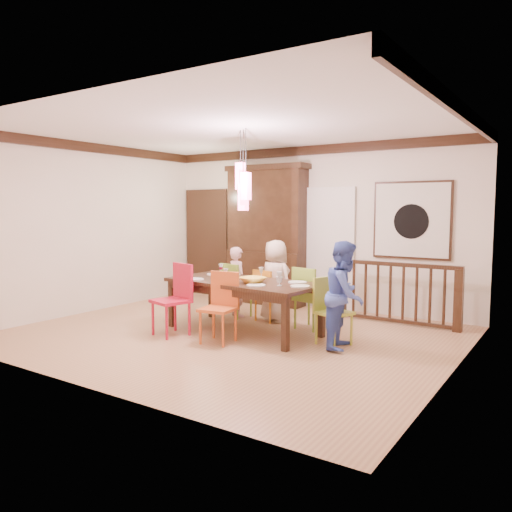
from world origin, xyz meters
The scene contains 37 objects.
floor centered at (0.00, 0.00, 0.00)m, with size 6.00×6.00×0.00m, color #A77451.
ceiling centered at (0.00, 0.00, 2.90)m, with size 6.00×6.00×0.00m, color white.
wall_back centered at (0.00, 2.50, 1.45)m, with size 6.00×6.00×0.00m, color beige.
wall_left centered at (-3.00, 0.00, 1.45)m, with size 5.00×5.00×0.00m, color beige.
wall_right centered at (3.00, 0.00, 1.45)m, with size 5.00×5.00×0.00m, color beige.
crown_molding centered at (0.00, 0.00, 2.82)m, with size 6.00×5.00×0.16m, color black, non-canonical shape.
panel_door centered at (-2.40, 2.45, 1.05)m, with size 1.04×0.07×2.24m, color black.
white_doorway centered at (0.35, 2.46, 1.05)m, with size 0.97×0.05×2.22m, color silver.
painting centered at (1.80, 2.46, 1.60)m, with size 1.25×0.06×1.25m.
pendant_cluster centered at (0.05, 0.24, 2.11)m, with size 0.27×0.21×1.14m.
dining_table centered at (0.05, 0.24, 0.67)m, with size 2.35×1.24×0.75m.
chair_far_left centered at (-0.61, 1.01, 0.51)m, with size 0.46×0.46×0.89m.
chair_far_mid centered at (-0.02, 1.05, 0.47)m, with size 0.43×0.43×0.83m.
chair_far_right centered at (0.78, 0.95, 0.53)m, with size 0.48×0.48×0.93m.
chair_near_left centered at (-0.69, -0.49, 0.58)m, with size 0.56×0.56×1.01m.
chair_near_mid centered at (0.11, -0.44, 0.54)m, with size 0.48×0.48×0.94m.
chair_end_right centered at (1.44, 0.32, 0.51)m, with size 0.51×0.51×0.88m.
china_hutch centered at (-0.84, 2.30, 1.30)m, with size 1.64×0.46×2.59m.
balustrade centered at (1.75, 1.95, 0.50)m, with size 1.94×0.12×0.96m.
person_far_left centered at (-0.64, 1.04, 0.58)m, with size 0.42×0.28×1.16m, color #FFC2CD.
person_far_mid centered at (0.09, 1.08, 0.65)m, with size 0.63×0.41×1.29m, color #C8B097.
person_end_right centered at (1.61, 0.27, 0.69)m, with size 0.67×0.52×1.38m, color #415AB7.
serving_bowl centered at (0.29, 0.12, 0.79)m, with size 0.34×0.34×0.08m, color gold.
small_bowl centered at (-0.21, 0.36, 0.78)m, with size 0.20×0.20×0.06m, color white.
cup_left centered at (-0.36, 0.15, 0.79)m, with size 0.11×0.11×0.09m, color silver.
cup_right centered at (0.58, 0.35, 0.79)m, with size 0.09×0.09×0.09m, color silver.
plate_far_left centered at (-0.69, 0.52, 0.76)m, with size 0.26×0.26×0.01m, color white.
plate_far_mid centered at (0.08, 0.51, 0.76)m, with size 0.26×0.26×0.01m, color white.
plate_far_right centered at (0.80, 0.49, 0.76)m, with size 0.26×0.26×0.01m, color white.
plate_near_left centered at (-0.60, -0.07, 0.76)m, with size 0.26×0.26×0.01m, color white.
plate_near_mid centered at (0.46, -0.06, 0.76)m, with size 0.26×0.26×0.01m, color white.
plate_end_right centered at (1.00, 0.20, 0.76)m, with size 0.26×0.26×0.01m, color white.
wine_glass_a centered at (-0.51, 0.43, 0.84)m, with size 0.08×0.08×0.19m, color #590C19, non-canonical shape.
wine_glass_b centered at (0.24, 0.42, 0.84)m, with size 0.08×0.08×0.19m, color silver, non-canonical shape.
wine_glass_c centered at (-0.09, 0.00, 0.84)m, with size 0.08×0.08×0.19m, color #590C19, non-canonical shape.
wine_glass_d centered at (0.72, 0.12, 0.84)m, with size 0.08×0.08×0.19m, color silver, non-canonical shape.
napkin centered at (0.03, -0.14, 0.76)m, with size 0.18×0.14×0.01m, color #D83359.
Camera 1 is at (4.12, -5.62, 1.80)m, focal length 35.00 mm.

